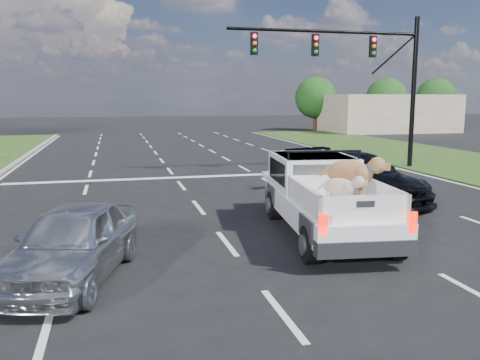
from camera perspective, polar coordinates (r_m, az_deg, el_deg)
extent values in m
plane|color=black|center=(12.26, 6.57, -6.54)|extent=(160.00, 160.00, 0.00)
cube|color=silver|center=(17.39, -17.24, -2.17)|extent=(0.12, 60.00, 0.01)
cube|color=silver|center=(17.53, -5.75, -1.71)|extent=(0.12, 60.00, 0.01)
cube|color=silver|center=(18.34, 5.14, -1.20)|extent=(0.12, 60.00, 0.01)
cube|color=silver|center=(19.76, 14.78, -0.72)|extent=(0.12, 60.00, 0.01)
cube|color=silver|center=(21.68, 23.04, -0.29)|extent=(0.15, 60.00, 0.01)
cube|color=silver|center=(21.70, -2.70, 0.45)|extent=(17.00, 0.45, 0.01)
cylinder|color=black|center=(25.57, 18.88, 9.16)|extent=(0.22, 0.22, 7.00)
cylinder|color=black|center=(23.63, 9.65, 16.12)|extent=(9.00, 0.14, 0.14)
cube|color=black|center=(24.56, 14.69, 14.28)|extent=(0.30, 0.18, 0.95)
sphere|color=red|center=(24.49, 14.85, 14.99)|extent=(0.18, 0.18, 0.18)
cube|color=black|center=(23.37, 8.45, 14.75)|extent=(0.30, 0.18, 0.95)
sphere|color=red|center=(23.30, 8.57, 15.50)|extent=(0.18, 0.18, 0.18)
cube|color=black|center=(22.47, 1.59, 15.07)|extent=(0.30, 0.18, 0.95)
sphere|color=red|center=(22.40, 1.67, 15.86)|extent=(0.18, 0.18, 0.18)
cube|color=#C2B194|center=(52.12, 16.31, 7.21)|extent=(12.00, 7.00, 3.60)
cylinder|color=#332114|center=(53.08, 8.43, 6.74)|extent=(0.44, 0.44, 2.16)
sphere|color=#123C10|center=(53.03, 8.49, 9.13)|extent=(4.20, 4.20, 4.20)
cylinder|color=#332114|center=(56.61, 15.99, 6.63)|extent=(0.44, 0.44, 2.16)
sphere|color=#123C10|center=(56.56, 16.10, 8.88)|extent=(4.20, 4.20, 4.20)
cylinder|color=#332114|center=(59.82, 21.02, 6.50)|extent=(0.44, 0.44, 2.16)
sphere|color=#123C10|center=(59.78, 21.14, 8.62)|extent=(4.20, 4.20, 4.20)
cylinder|color=black|center=(10.41, 7.93, -7.20)|extent=(0.38, 0.81, 0.78)
cylinder|color=black|center=(11.01, 17.05, -6.62)|extent=(0.38, 0.81, 0.78)
cylinder|color=black|center=(14.01, 3.86, -2.85)|extent=(0.38, 0.81, 0.78)
cylinder|color=black|center=(14.46, 10.86, -2.61)|extent=(0.38, 0.81, 0.78)
cube|color=silver|center=(12.40, 9.61, -3.19)|extent=(2.59, 5.66, 0.54)
cube|color=silver|center=(13.50, 8.11, 0.93)|extent=(2.16, 2.58, 0.89)
cube|color=black|center=(12.38, 9.54, 0.29)|extent=(1.59, 0.22, 0.64)
cylinder|color=black|center=(12.43, 9.43, 3.21)|extent=(1.85, 0.27, 0.05)
cube|color=black|center=(11.23, 11.42, -3.31)|extent=(2.13, 2.83, 0.06)
cube|color=silver|center=(10.92, 7.11, -1.95)|extent=(0.39, 2.62, 0.54)
cube|color=silver|center=(11.48, 15.62, -1.68)|extent=(0.39, 2.62, 0.54)
cube|color=silver|center=(10.00, 13.80, -3.19)|extent=(1.83, 0.30, 0.54)
cube|color=#FE1605|center=(9.57, 9.29, -5.05)|extent=(0.17, 0.08, 0.41)
cube|color=#FE1605|center=(10.20, 18.80, -4.54)|extent=(0.17, 0.08, 0.41)
cube|color=black|center=(10.04, 13.94, -7.39)|extent=(2.00, 0.54, 0.31)
imported|color=#B0B2B7|center=(9.86, -18.32, -6.65)|extent=(2.78, 4.43, 1.41)
imported|color=black|center=(16.88, 12.92, 0.36)|extent=(3.68, 5.80, 1.57)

